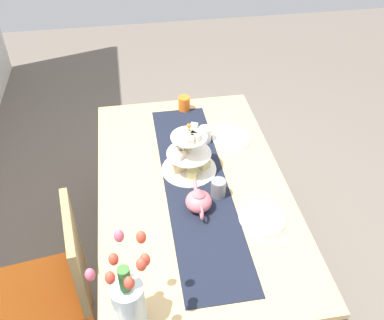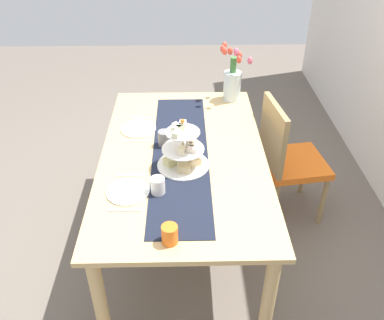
{
  "view_description": "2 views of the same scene",
  "coord_description": "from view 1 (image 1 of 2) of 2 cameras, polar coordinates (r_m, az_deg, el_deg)",
  "views": [
    {
      "loc": [
        -1.64,
        0.27,
        2.31
      ],
      "look_at": [
        0.09,
        -0.01,
        0.84
      ],
      "focal_mm": 40.41,
      "sensor_mm": 36.0,
      "label": 1
    },
    {
      "loc": [
        2.05,
        0.01,
        2.14
      ],
      "look_at": [
        0.1,
        0.05,
        0.77
      ],
      "focal_mm": 38.56,
      "sensor_mm": 36.0,
      "label": 2
    }
  ],
  "objects": [
    {
      "name": "dinner_plate_right",
      "position": [
        2.59,
        5.21,
        2.84
      ],
      "size": [
        0.23,
        0.23,
        0.01
      ],
      "primitive_type": "cylinder",
      "color": "white",
      "rests_on": "dining_table"
    },
    {
      "name": "fork_left",
      "position": [
        2.05,
        10.42,
        -10.57
      ],
      "size": [
        0.03,
        0.15,
        0.01
      ],
      "primitive_type": "cube",
      "rotation": [
        0.0,
        0.0,
        -0.1
      ],
      "color": "silver",
      "rests_on": "dining_table"
    },
    {
      "name": "table_runner",
      "position": [
        2.28,
        0.51,
        -3.23
      ],
      "size": [
        1.43,
        0.33,
        0.0
      ],
      "primitive_type": "cube",
      "color": "black",
      "rests_on": "dining_table"
    },
    {
      "name": "tulip_vase",
      "position": [
        1.69,
        -8.44,
        -17.52
      ],
      "size": [
        0.2,
        0.23,
        0.43
      ],
      "color": "silver",
      "rests_on": "dining_table"
    },
    {
      "name": "knife_left",
      "position": [
        2.23,
        8.2,
        -4.93
      ],
      "size": [
        0.02,
        0.17,
        0.01
      ],
      "primitive_type": "cube",
      "rotation": [
        0.0,
        0.0,
        -0.01
      ],
      "color": "silver",
      "rests_on": "dining_table"
    },
    {
      "name": "fork_right",
      "position": [
        2.48,
        5.98,
        0.8
      ],
      "size": [
        0.02,
        0.15,
        0.01
      ],
      "primitive_type": "cube",
      "rotation": [
        0.0,
        0.0,
        0.05
      ],
      "color": "silver",
      "rests_on": "dining_table"
    },
    {
      "name": "tiered_cake_stand",
      "position": [
        2.31,
        -0.45,
        0.52
      ],
      "size": [
        0.3,
        0.3,
        0.3
      ],
      "color": "beige",
      "rests_on": "table_runner"
    },
    {
      "name": "mug_white_text",
      "position": [
        2.54,
        1.71,
        3.37
      ],
      "size": [
        0.08,
        0.08,
        0.09
      ],
      "primitive_type": "cylinder",
      "color": "white",
      "rests_on": "dining_table"
    },
    {
      "name": "teapot",
      "position": [
        2.11,
        0.89,
        -5.4
      ],
      "size": [
        0.24,
        0.13,
        0.14
      ],
      "color": "#D66B75",
      "rests_on": "table_runner"
    },
    {
      "name": "knife_right",
      "position": [
        2.71,
        4.5,
        4.64
      ],
      "size": [
        0.02,
        0.17,
        0.01
      ],
      "primitive_type": "cube",
      "rotation": [
        0.0,
        0.0,
        -0.02
      ],
      "color": "silver",
      "rests_on": "dining_table"
    },
    {
      "name": "mug_orange",
      "position": [
        2.82,
        -1.05,
        7.46
      ],
      "size": [
        0.08,
        0.08,
        0.09
      ],
      "primitive_type": "cylinder",
      "color": "orange",
      "rests_on": "dining_table"
    },
    {
      "name": "mug_grey",
      "position": [
        2.19,
        3.49,
        -3.71
      ],
      "size": [
        0.08,
        0.08,
        0.09
      ],
      "primitive_type": "cylinder",
      "color": "slate",
      "rests_on": "table_runner"
    },
    {
      "name": "dining_table",
      "position": [
        2.35,
        0.09,
        -5.05
      ],
      "size": [
        1.67,
        0.99,
        0.75
      ],
      "color": "tan",
      "rests_on": "ground_plane"
    },
    {
      "name": "chair_left",
      "position": [
        2.28,
        -17.32,
        -15.12
      ],
      "size": [
        0.48,
        0.48,
        0.91
      ],
      "color": "#9C8254",
      "rests_on": "ground_plane"
    },
    {
      "name": "ground_plane",
      "position": [
        2.84,
        0.08,
        -14.35
      ],
      "size": [
        8.0,
        8.0,
        0.0
      ],
      "primitive_type": "plane",
      "color": "#6B6056"
    },
    {
      "name": "dinner_plate_left",
      "position": [
        2.13,
        9.26,
        -7.59
      ],
      "size": [
        0.23,
        0.23,
        0.01
      ],
      "primitive_type": "cylinder",
      "color": "white",
      "rests_on": "dining_table"
    }
  ]
}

